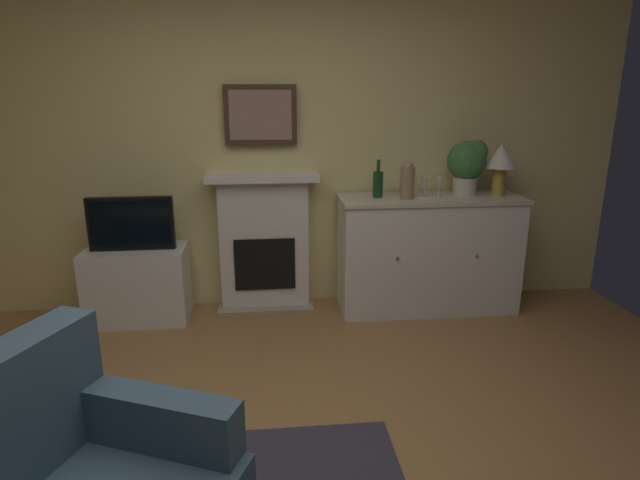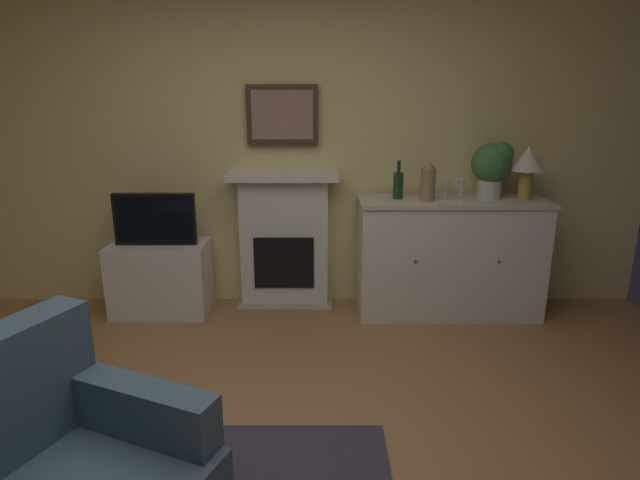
# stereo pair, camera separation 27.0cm
# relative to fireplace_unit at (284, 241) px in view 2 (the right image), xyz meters

# --- Properties ---
(wall_rear) EXTENTS (5.72, 0.06, 2.67)m
(wall_rear) POSITION_rel_fireplace_unit_xyz_m (0.06, 0.13, 0.79)
(wall_rear) COLOR #EAD68C
(wall_rear) RESTS_ON ground_plane
(fireplace_unit) EXTENTS (0.87, 0.30, 1.10)m
(fireplace_unit) POSITION_rel_fireplace_unit_xyz_m (0.00, 0.00, 0.00)
(fireplace_unit) COLOR white
(fireplace_unit) RESTS_ON ground_plane
(framed_picture) EXTENTS (0.55, 0.04, 0.45)m
(framed_picture) POSITION_rel_fireplace_unit_xyz_m (0.00, 0.05, 0.99)
(framed_picture) COLOR #473323
(sideboard_cabinet) EXTENTS (1.43, 0.49, 0.93)m
(sideboard_cabinet) POSITION_rel_fireplace_unit_xyz_m (1.30, -0.18, -0.08)
(sideboard_cabinet) COLOR white
(sideboard_cabinet) RESTS_ON ground_plane
(table_lamp) EXTENTS (0.26, 0.26, 0.40)m
(table_lamp) POSITION_rel_fireplace_unit_xyz_m (1.83, -0.18, 0.66)
(table_lamp) COLOR #B79338
(table_lamp) RESTS_ON sideboard_cabinet
(wine_bottle) EXTENTS (0.08, 0.08, 0.29)m
(wine_bottle) POSITION_rel_fireplace_unit_xyz_m (0.88, -0.15, 0.49)
(wine_bottle) COLOR #193F1E
(wine_bottle) RESTS_ON sideboard_cabinet
(wine_glass_left) EXTENTS (0.07, 0.07, 0.16)m
(wine_glass_left) POSITION_rel_fireplace_unit_xyz_m (1.23, -0.21, 0.50)
(wine_glass_left) COLOR silver
(wine_glass_left) RESTS_ON sideboard_cabinet
(wine_glass_center) EXTENTS (0.07, 0.07, 0.16)m
(wine_glass_center) POSITION_rel_fireplace_unit_xyz_m (1.34, -0.23, 0.50)
(wine_glass_center) COLOR silver
(wine_glass_center) RESTS_ON sideboard_cabinet
(vase_decorative) EXTENTS (0.11, 0.11, 0.28)m
(vase_decorative) POSITION_rel_fireplace_unit_xyz_m (1.09, -0.23, 0.52)
(vase_decorative) COLOR #9E7F5B
(vase_decorative) RESTS_ON sideboard_cabinet
(tv_cabinet) EXTENTS (0.75, 0.42, 0.57)m
(tv_cabinet) POSITION_rel_fireplace_unit_xyz_m (-0.97, -0.16, -0.26)
(tv_cabinet) COLOR white
(tv_cabinet) RESTS_ON ground_plane
(tv_set) EXTENTS (0.62, 0.07, 0.40)m
(tv_set) POSITION_rel_fireplace_unit_xyz_m (-0.97, -0.19, 0.23)
(tv_set) COLOR black
(tv_set) RESTS_ON tv_cabinet
(potted_plant_small) EXTENTS (0.30, 0.30, 0.43)m
(potted_plant_small) POSITION_rel_fireplace_unit_xyz_m (1.59, -0.13, 0.64)
(potted_plant_small) COLOR beige
(potted_plant_small) RESTS_ON sideboard_cabinet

